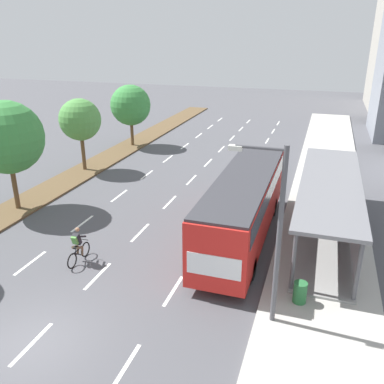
{
  "coord_description": "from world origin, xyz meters",
  "views": [
    {
      "loc": [
        8.6,
        -8.89,
        9.86
      ],
      "look_at": [
        1.73,
        12.21,
        1.2
      ],
      "focal_mm": 38.34,
      "sensor_mm": 36.0,
      "label": 1
    }
  ],
  "objects_px": {
    "median_tree_second": "(7,137)",
    "median_tree_third": "(80,120)",
    "streetlight": "(274,226)",
    "median_tree_fourth": "(131,105)",
    "trash_bin": "(300,292)",
    "bus": "(244,201)",
    "bus_shelter": "(334,203)",
    "cyclist": "(78,247)"
  },
  "relations": [
    {
      "from": "median_tree_second",
      "to": "median_tree_third",
      "type": "xyz_separation_m",
      "value": [
        -0.24,
        7.71,
        -0.49
      ]
    },
    {
      "from": "median_tree_second",
      "to": "streetlight",
      "type": "xyz_separation_m",
      "value": [
        15.59,
        -5.62,
        -0.5
      ]
    },
    {
      "from": "median_tree_fourth",
      "to": "trash_bin",
      "type": "distance_m",
      "value": 25.9
    },
    {
      "from": "bus",
      "to": "median_tree_fourth",
      "type": "xyz_separation_m",
      "value": [
        -13.36,
        14.94,
        1.7
      ]
    },
    {
      "from": "median_tree_third",
      "to": "bus",
      "type": "bearing_deg",
      "value": -27.89
    },
    {
      "from": "trash_bin",
      "to": "bus_shelter",
      "type": "bearing_deg",
      "value": 80.36
    },
    {
      "from": "bus_shelter",
      "to": "median_tree_third",
      "type": "relative_size",
      "value": 2.3
    },
    {
      "from": "trash_bin",
      "to": "median_tree_fourth",
      "type": "bearing_deg",
      "value": 130.1
    },
    {
      "from": "median_tree_second",
      "to": "trash_bin",
      "type": "distance_m",
      "value": 17.57
    },
    {
      "from": "bus",
      "to": "median_tree_fourth",
      "type": "bearing_deg",
      "value": 131.8
    },
    {
      "from": "streetlight",
      "to": "trash_bin",
      "type": "xyz_separation_m",
      "value": [
        1.03,
        1.37,
        -3.31
      ]
    },
    {
      "from": "bus",
      "to": "trash_bin",
      "type": "relative_size",
      "value": 13.28
    },
    {
      "from": "bus",
      "to": "median_tree_fourth",
      "type": "distance_m",
      "value": 20.11
    },
    {
      "from": "median_tree_second",
      "to": "median_tree_third",
      "type": "relative_size",
      "value": 1.19
    },
    {
      "from": "bus_shelter",
      "to": "median_tree_second",
      "type": "bearing_deg",
      "value": -173.18
    },
    {
      "from": "median_tree_second",
      "to": "trash_bin",
      "type": "height_order",
      "value": "median_tree_second"
    },
    {
      "from": "bus_shelter",
      "to": "median_tree_third",
      "type": "distance_m",
      "value": 18.9
    },
    {
      "from": "cyclist",
      "to": "trash_bin",
      "type": "xyz_separation_m",
      "value": [
        9.85,
        -0.15,
        -0.22
      ]
    },
    {
      "from": "bus_shelter",
      "to": "cyclist",
      "type": "relative_size",
      "value": 6.74
    },
    {
      "from": "median_tree_second",
      "to": "median_tree_fourth",
      "type": "distance_m",
      "value": 15.43
    },
    {
      "from": "median_tree_second",
      "to": "streetlight",
      "type": "distance_m",
      "value": 16.58
    },
    {
      "from": "median_tree_fourth",
      "to": "streetlight",
      "type": "xyz_separation_m",
      "value": [
        15.53,
        -21.03,
        0.12
      ]
    },
    {
      "from": "bus_shelter",
      "to": "bus",
      "type": "xyz_separation_m",
      "value": [
        -4.28,
        -1.64,
        0.2
      ]
    },
    {
      "from": "bus_shelter",
      "to": "bus",
      "type": "height_order",
      "value": "bus"
    },
    {
      "from": "median_tree_fourth",
      "to": "median_tree_third",
      "type": "bearing_deg",
      "value": -92.25
    },
    {
      "from": "bus_shelter",
      "to": "trash_bin",
      "type": "xyz_separation_m",
      "value": [
        -1.08,
        -6.36,
        -1.29
      ]
    },
    {
      "from": "streetlight",
      "to": "median_tree_second",
      "type": "bearing_deg",
      "value": 160.19
    },
    {
      "from": "bus",
      "to": "bus_shelter",
      "type": "bearing_deg",
      "value": 20.92
    },
    {
      "from": "bus_shelter",
      "to": "streetlight",
      "type": "bearing_deg",
      "value": -105.27
    },
    {
      "from": "bus_shelter",
      "to": "trash_bin",
      "type": "height_order",
      "value": "bus_shelter"
    },
    {
      "from": "bus",
      "to": "streetlight",
      "type": "xyz_separation_m",
      "value": [
        2.17,
        -6.1,
        1.82
      ]
    },
    {
      "from": "median_tree_second",
      "to": "median_tree_fourth",
      "type": "height_order",
      "value": "median_tree_second"
    },
    {
      "from": "bus",
      "to": "trash_bin",
      "type": "xyz_separation_m",
      "value": [
        3.2,
        -4.72,
        -1.49
      ]
    },
    {
      "from": "median_tree_fourth",
      "to": "trash_bin",
      "type": "relative_size",
      "value": 6.42
    },
    {
      "from": "bus",
      "to": "median_tree_third",
      "type": "bearing_deg",
      "value": 152.11
    },
    {
      "from": "bus",
      "to": "median_tree_second",
      "type": "distance_m",
      "value": 13.63
    },
    {
      "from": "bus_shelter",
      "to": "cyclist",
      "type": "height_order",
      "value": "bus_shelter"
    },
    {
      "from": "bus_shelter",
      "to": "median_tree_second",
      "type": "distance_m",
      "value": 18.0
    },
    {
      "from": "bus_shelter",
      "to": "bus",
      "type": "bearing_deg",
      "value": -159.08
    },
    {
      "from": "bus",
      "to": "cyclist",
      "type": "xyz_separation_m",
      "value": [
        -6.65,
        -4.57,
        -1.28
      ]
    },
    {
      "from": "cyclist",
      "to": "median_tree_fourth",
      "type": "height_order",
      "value": "median_tree_fourth"
    },
    {
      "from": "streetlight",
      "to": "bus",
      "type": "bearing_deg",
      "value": 109.58
    }
  ]
}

